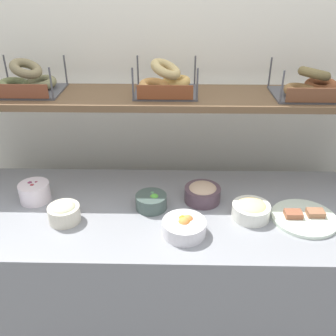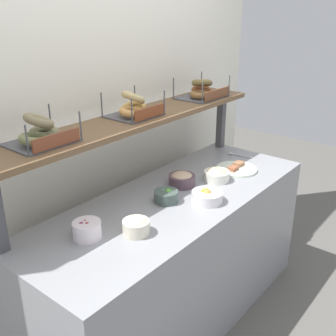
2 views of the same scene
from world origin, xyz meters
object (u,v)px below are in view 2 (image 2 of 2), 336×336
at_px(bowl_potato_salad, 136,226).
at_px(bagel_basket_cinnamon_raisin, 202,91).
at_px(bowl_veggie_mix, 166,196).
at_px(bagel_basket_poppy, 40,133).
at_px(serving_plate_white, 236,169).
at_px(bowl_hummus, 182,179).
at_px(bowl_egg_salad, 217,175).
at_px(serving_spoon_near_plate, 236,154).
at_px(bowl_beet_salad, 87,230).
at_px(bagel_basket_sesame, 134,107).
at_px(bowl_fruit_salad, 207,196).

relative_size(bowl_potato_salad, bagel_basket_cinnamon_raisin, 0.39).
xyz_separation_m(bowl_veggie_mix, bagel_basket_poppy, (-0.56, 0.28, 0.44)).
height_order(bowl_veggie_mix, serving_plate_white, bowl_veggie_mix).
xyz_separation_m(bowl_hummus, bowl_egg_salad, (0.20, -0.12, -0.00)).
bearing_deg(bagel_basket_cinnamon_raisin, serving_spoon_near_plate, -43.57).
bearing_deg(bowl_hummus, bowl_egg_salad, -32.31).
distance_m(bowl_beet_salad, serving_plate_white, 1.18).
distance_m(serving_spoon_near_plate, bagel_basket_poppy, 1.54).
xyz_separation_m(bowl_egg_salad, bowl_potato_salad, (-0.78, -0.04, 0.00)).
bearing_deg(bagel_basket_sesame, bowl_potato_salad, -136.87).
relative_size(bagel_basket_poppy, bagel_basket_sesame, 1.01).
height_order(bowl_veggie_mix, serving_spoon_near_plate, bowl_veggie_mix).
xyz_separation_m(bowl_potato_salad, bagel_basket_sesame, (0.41, 0.38, 0.44)).
relative_size(bowl_beet_salad, serving_spoon_near_plate, 0.77).
height_order(serving_spoon_near_plate, bagel_basket_sesame, bagel_basket_sesame).
relative_size(bowl_egg_salad, bagel_basket_sesame, 0.55).
bearing_deg(bowl_veggie_mix, bagel_basket_cinnamon_raisin, 20.11).
xyz_separation_m(bowl_potato_salad, bagel_basket_cinnamon_raisin, (1.05, 0.36, 0.43)).
bearing_deg(bowl_fruit_salad, bagel_basket_sesame, 100.62).
height_order(bowl_fruit_salad, bagel_basket_sesame, bagel_basket_sesame).
distance_m(bowl_hummus, bowl_egg_salad, 0.23).
bearing_deg(bagel_basket_cinnamon_raisin, bagel_basket_poppy, 178.74).
bearing_deg(serving_spoon_near_plate, bagel_basket_cinnamon_raisin, 136.43).
bearing_deg(bowl_hummus, bagel_basket_sesame, 128.20).
relative_size(bowl_potato_salad, bagel_basket_poppy, 0.45).
xyz_separation_m(bowl_beet_salad, serving_plate_white, (1.17, -0.12, -0.03)).
relative_size(bowl_hummus, serving_spoon_near_plate, 0.92).
height_order(bowl_beet_salad, bagel_basket_poppy, bagel_basket_poppy).
bearing_deg(serving_spoon_near_plate, serving_plate_white, -149.59).
relative_size(bowl_beet_salad, bowl_fruit_salad, 0.78).
height_order(bowl_hummus, serving_spoon_near_plate, bowl_hummus).
distance_m(serving_spoon_near_plate, bagel_basket_sesame, 0.98).
xyz_separation_m(bowl_egg_salad, bowl_fruit_salad, (-0.28, -0.12, -0.00)).
bearing_deg(bowl_veggie_mix, bagel_basket_poppy, 153.42).
bearing_deg(bagel_basket_poppy, bowl_veggie_mix, -26.58).
distance_m(bowl_egg_salad, serving_plate_white, 0.22).
relative_size(bowl_hummus, bowl_egg_salad, 1.01).
height_order(bowl_egg_salad, bagel_basket_poppy, bagel_basket_poppy).
relative_size(bowl_beet_salad, serving_plate_white, 0.50).
distance_m(serving_plate_white, bagel_basket_sesame, 0.83).
xyz_separation_m(bowl_egg_salad, serving_spoon_near_plate, (0.46, 0.13, -0.03)).
bearing_deg(serving_spoon_near_plate, bowl_fruit_salad, -161.67).
height_order(serving_plate_white, bagel_basket_poppy, bagel_basket_poppy).
bearing_deg(bagel_basket_cinnamon_raisin, bowl_veggie_mix, -159.89).
distance_m(bowl_hummus, bowl_beet_salad, 0.75).
distance_m(bowl_hummus, serving_plate_white, 0.44).
xyz_separation_m(bowl_hummus, bagel_basket_poppy, (-0.79, 0.22, 0.44)).
bearing_deg(bowl_hummus, serving_plate_white, -17.96).
bearing_deg(serving_spoon_near_plate, bowl_beet_salad, -179.18).
height_order(bowl_potato_salad, serving_spoon_near_plate, bowl_potato_salad).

